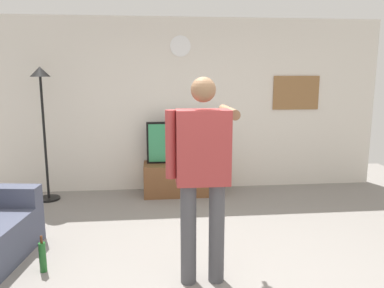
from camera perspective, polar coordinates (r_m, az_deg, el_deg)
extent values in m
plane|color=gray|center=(3.62, 2.10, -20.24)|extent=(8.40, 8.40, 0.00)
cube|color=silver|center=(6.06, -1.64, 5.82)|extent=(6.40, 0.10, 2.70)
cube|color=brown|center=(5.92, -1.45, -5.20)|extent=(1.18, 0.51, 0.49)
sphere|color=black|center=(5.65, -1.24, -5.71)|extent=(0.04, 0.04, 0.04)
cube|color=black|center=(5.84, -1.52, 0.27)|extent=(1.08, 0.06, 0.64)
cube|color=#338C59|center=(5.80, -1.49, 0.20)|extent=(1.02, 0.01, 0.58)
cylinder|color=white|center=(6.00, -1.76, 14.50)|extent=(0.32, 0.03, 0.32)
cube|color=olive|center=(6.40, 15.34, 7.44)|extent=(0.75, 0.04, 0.54)
cylinder|color=black|center=(6.10, -20.69, -7.67)|extent=(0.32, 0.32, 0.03)
cylinder|color=black|center=(5.89, -21.26, 0.72)|extent=(0.04, 0.04, 1.78)
cone|color=black|center=(5.81, -21.90, 10.06)|extent=(0.28, 0.28, 0.14)
cylinder|color=#4C4C51|center=(3.43, -0.54, -13.41)|extent=(0.14, 0.14, 0.92)
cylinder|color=#4C4C51|center=(3.46, 3.71, -13.21)|extent=(0.14, 0.14, 0.92)
cube|color=#A53838|center=(3.21, 1.67, -0.52)|extent=(0.46, 0.22, 0.64)
sphere|color=#8C6647|center=(3.15, 1.71, 8.17)|extent=(0.21, 0.21, 0.21)
cylinder|color=#A53838|center=(3.18, -3.22, -0.08)|extent=(0.09, 0.09, 0.58)
cylinder|color=#8C6647|center=(3.50, 5.53, 4.83)|extent=(0.09, 0.58, 0.09)
cube|color=white|center=(3.81, 4.59, 5.32)|extent=(0.04, 0.12, 0.04)
cube|color=#474C60|center=(4.70, -26.80, -6.94)|extent=(0.87, 0.31, 0.22)
cylinder|color=#1E5923|center=(3.99, -21.52, -15.56)|extent=(0.07, 0.07, 0.29)
cylinder|color=#4C2814|center=(3.92, -21.71, -13.19)|extent=(0.02, 0.02, 0.07)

